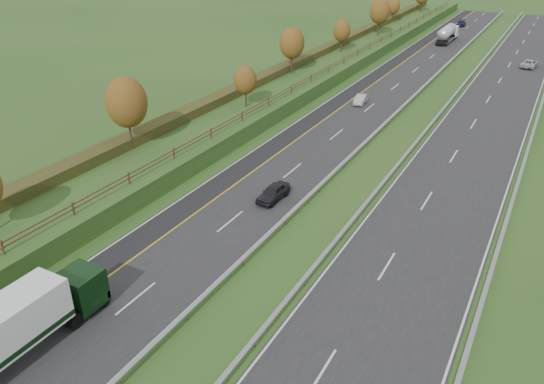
{
  "coord_description": "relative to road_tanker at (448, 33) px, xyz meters",
  "views": [
    {
      "loc": [
        23.48,
        -10.11,
        23.17
      ],
      "look_at": [
        3.78,
        25.94,
        2.2
      ],
      "focal_mm": 35.0,
      "sensor_mm": 36.0,
      "label": 1
    }
  ],
  "objects": [
    {
      "name": "car_small_far",
      "position": [
        -1.19,
        21.46,
        -1.15
      ],
      "size": [
        2.04,
        4.68,
        1.34
      ],
      "primitive_type": "imported",
      "rotation": [
        0.0,
        0.0,
        0.04
      ],
      "color": "#131136",
      "rests_on": "near_carriageway"
    },
    {
      "name": "outer_barrier_far",
      "position": [
        21.71,
        -50.72,
        -1.25
      ],
      "size": [
        0.32,
        200.0,
        0.71
      ],
      "color": "#94979C",
      "rests_on": "ground"
    },
    {
      "name": "far_carriageway",
      "position": [
        15.91,
        -50.72,
        -1.84
      ],
      "size": [
        10.5,
        200.0,
        0.04
      ],
      "primitive_type": "cube",
      "color": "black",
      "rests_on": "ground"
    },
    {
      "name": "car_silver_mid",
      "position": [
        -1.06,
        -50.55,
        -1.18
      ],
      "size": [
        1.71,
        4.0,
        1.28
      ],
      "primitive_type": "imported",
      "rotation": [
        0.0,
        0.0,
        0.09
      ],
      "color": "#A9A9AE",
      "rests_on": "near_carriageway"
    },
    {
      "name": "embankment_left",
      "position": [
        -13.59,
        -50.72,
        -0.86
      ],
      "size": [
        12.0,
        200.0,
        2.0
      ],
      "primitive_type": "cube",
      "color": "#294C1B",
      "rests_on": "ground"
    },
    {
      "name": "hedge_left",
      "position": [
        -15.59,
        -50.72,
        0.69
      ],
      "size": [
        2.2,
        180.0,
        1.1
      ],
      "primitive_type": "cube",
      "color": "#2E3515",
      "rests_on": "embankment_left"
    },
    {
      "name": "lane_markings",
      "position": [
        5.82,
        -50.84,
        -1.81
      ],
      "size": [
        26.75,
        200.0,
        0.01
      ],
      "color": "silver",
      "rests_on": "near_carriageway"
    },
    {
      "name": "median_barrier_near",
      "position": [
        5.11,
        -50.72,
        -1.25
      ],
      "size": [
        0.32,
        200.0,
        0.71
      ],
      "color": "#94979C",
      "rests_on": "ground"
    },
    {
      "name": "near_carriageway",
      "position": [
        -0.59,
        -50.72,
        -1.84
      ],
      "size": [
        10.5,
        200.0,
        0.04
      ],
      "primitive_type": "cube",
      "color": "black",
      "rests_on": "ground"
    },
    {
      "name": "trees_left",
      "position": [
        -13.23,
        -54.09,
        4.51
      ],
      "size": [
        6.64,
        164.3,
        7.66
      ],
      "color": "#2D2116",
      "rests_on": "embankment_left"
    },
    {
      "name": "median_barrier_far",
      "position": [
        10.21,
        -50.72,
        -1.25
      ],
      "size": [
        0.32,
        200.0,
        0.71
      ],
      "color": "#94979C",
      "rests_on": "ground"
    },
    {
      "name": "hard_shoulder",
      "position": [
        -4.34,
        -50.72,
        -1.84
      ],
      "size": [
        3.0,
        200.0,
        0.04
      ],
      "primitive_type": "cube",
      "color": "black",
      "rests_on": "ground"
    },
    {
      "name": "ground",
      "position": [
        7.41,
        -55.72,
        -1.86
      ],
      "size": [
        400.0,
        400.0,
        0.0
      ],
      "primitive_type": "plane",
      "color": "#294C1B",
      "rests_on": "ground"
    },
    {
      "name": "road_tanker",
      "position": [
        0.0,
        0.0,
        0.0
      ],
      "size": [
        2.4,
        11.22,
        3.46
      ],
      "color": "silver",
      "rests_on": "near_carriageway"
    },
    {
      "name": "car_dark_near",
      "position": [
        1.99,
        -82.35,
        -1.11
      ],
      "size": [
        1.91,
        4.28,
        1.43
      ],
      "primitive_type": "imported",
      "rotation": [
        0.0,
        0.0,
        -0.05
      ],
      "color": "black",
      "rests_on": "near_carriageway"
    },
    {
      "name": "fence_left",
      "position": [
        -9.09,
        -51.13,
        0.87
      ],
      "size": [
        0.12,
        189.06,
        1.2
      ],
      "color": "#422B19",
      "rests_on": "embankment_left"
    },
    {
      "name": "car_oncoming",
      "position": [
        17.95,
        -16.12,
        -1.11
      ],
      "size": [
        2.88,
        5.33,
        1.42
      ],
      "primitive_type": "imported",
      "rotation": [
        0.0,
        0.0,
        3.04
      ],
      "color": "#B5B5BB",
      "rests_on": "far_carriageway"
    }
  ]
}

